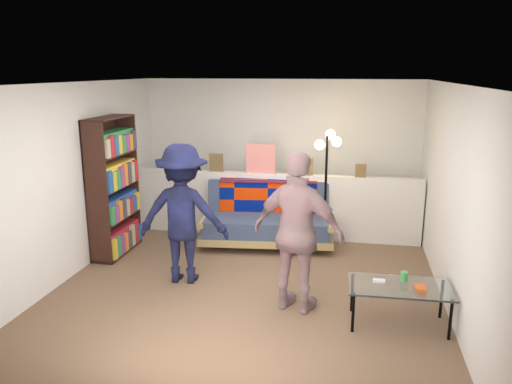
# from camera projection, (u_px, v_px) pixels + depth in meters

# --- Properties ---
(ground) EXTENTS (5.00, 5.00, 0.00)m
(ground) POSITION_uv_depth(u_px,v_px,m) (250.00, 282.00, 6.14)
(ground) COLOR brown
(ground) RESTS_ON ground
(room_shell) EXTENTS (4.60, 5.05, 2.45)m
(room_shell) POSITION_uv_depth(u_px,v_px,m) (257.00, 142.00, 6.19)
(room_shell) COLOR silver
(room_shell) RESTS_ON ground
(half_wall_ledge) EXTENTS (4.45, 0.15, 1.00)m
(half_wall_ledge) POSITION_uv_depth(u_px,v_px,m) (273.00, 205.00, 7.73)
(half_wall_ledge) COLOR silver
(half_wall_ledge) RESTS_ON ground
(ledge_decor) EXTENTS (2.97, 0.02, 0.45)m
(ledge_decor) POSITION_uv_depth(u_px,v_px,m) (259.00, 162.00, 7.59)
(ledge_decor) COLOR brown
(ledge_decor) RESTS_ON half_wall_ledge
(futon_sofa) EXTENTS (2.01, 1.11, 0.83)m
(futon_sofa) POSITION_uv_depth(u_px,v_px,m) (268.00, 219.00, 7.39)
(futon_sofa) COLOR #A58B50
(futon_sofa) RESTS_ON ground
(bookshelf) EXTENTS (0.32, 0.96, 1.93)m
(bookshelf) POSITION_uv_depth(u_px,v_px,m) (113.00, 191.00, 6.95)
(bookshelf) COLOR black
(bookshelf) RESTS_ON ground
(coffee_table) EXTENTS (1.04, 0.59, 0.53)m
(coffee_table) POSITION_uv_depth(u_px,v_px,m) (400.00, 288.00, 5.03)
(coffee_table) COLOR black
(coffee_table) RESTS_ON ground
(floor_lamp) EXTENTS (0.37, 0.31, 1.72)m
(floor_lamp) POSITION_uv_depth(u_px,v_px,m) (327.00, 165.00, 7.08)
(floor_lamp) COLOR black
(floor_lamp) RESTS_ON ground
(person_left) EXTENTS (1.14, 0.70, 1.70)m
(person_left) POSITION_uv_depth(u_px,v_px,m) (183.00, 214.00, 6.02)
(person_left) COLOR black
(person_left) RESTS_ON ground
(person_right) EXTENTS (1.10, 0.71, 1.74)m
(person_right) POSITION_uv_depth(u_px,v_px,m) (298.00, 233.00, 5.25)
(person_right) COLOR #C9828D
(person_right) RESTS_ON ground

